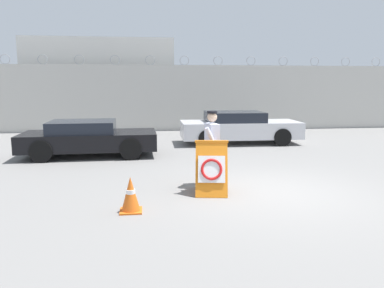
{
  "coord_description": "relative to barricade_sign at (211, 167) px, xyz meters",
  "views": [
    {
      "loc": [
        -2.7,
        -7.52,
        2.31
      ],
      "look_at": [
        -1.64,
        1.32,
        0.88
      ],
      "focal_mm": 35.0,
      "sensor_mm": 36.0,
      "label": 1
    }
  ],
  "objects": [
    {
      "name": "ground_plane",
      "position": [
        1.38,
        -0.08,
        -0.57
      ],
      "size": [
        90.0,
        90.0,
        0.0
      ],
      "primitive_type": "plane",
      "color": "gray"
    },
    {
      "name": "perimeter_wall",
      "position": [
        1.38,
        11.07,
        1.05
      ],
      "size": [
        36.0,
        0.3,
        3.67
      ],
      "color": "beige",
      "rests_on": "ground_plane"
    },
    {
      "name": "building_block",
      "position": [
        -3.83,
        15.31,
        1.79
      ],
      "size": [
        7.97,
        5.27,
        4.72
      ],
      "color": "silver",
      "rests_on": "ground_plane"
    },
    {
      "name": "barricade_sign",
      "position": [
        0.0,
        0.0,
        0.0
      ],
      "size": [
        0.78,
        0.88,
        1.14
      ],
      "rotation": [
        0.0,
        0.0,
        -0.15
      ],
      "color": "orange",
      "rests_on": "ground_plane"
    },
    {
      "name": "security_guard",
      "position": [
        0.11,
        0.61,
        0.38
      ],
      "size": [
        0.37,
        0.65,
        1.71
      ],
      "rotation": [
        0.0,
        0.0,
        -1.38
      ],
      "color": "#514C42",
      "rests_on": "ground_plane"
    },
    {
      "name": "traffic_cone_near",
      "position": [
        -1.65,
        -0.96,
        -0.24
      ],
      "size": [
        0.4,
        0.4,
        0.65
      ],
      "color": "orange",
      "rests_on": "ground_plane"
    },
    {
      "name": "parked_car_front_coupe",
      "position": [
        -3.23,
        4.62,
        0.02
      ],
      "size": [
        4.28,
        2.01,
        1.14
      ],
      "rotation": [
        0.0,
        0.0,
        0.03
      ],
      "color": "black",
      "rests_on": "ground_plane"
    },
    {
      "name": "parked_car_rear_sedan",
      "position": [
        2.23,
        6.62,
        0.07
      ],
      "size": [
        4.6,
        1.95,
        1.24
      ],
      "rotation": [
        0.0,
        0.0,
        -0.01
      ],
      "color": "black",
      "rests_on": "ground_plane"
    }
  ]
}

